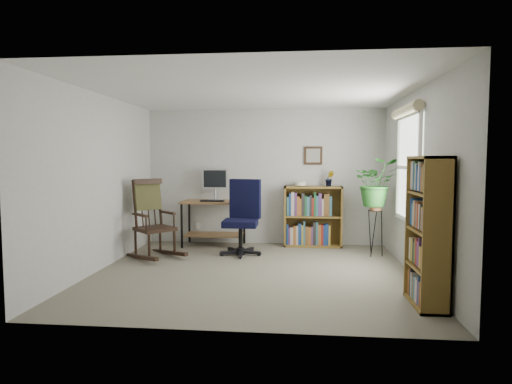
# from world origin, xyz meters

# --- Properties ---
(floor) EXTENTS (4.20, 4.00, 0.00)m
(floor) POSITION_xyz_m (0.00, 0.00, 0.00)
(floor) COLOR slate
(floor) RESTS_ON ground
(ceiling) EXTENTS (4.20, 4.00, 0.00)m
(ceiling) POSITION_xyz_m (0.00, 0.00, 2.40)
(ceiling) COLOR silver
(ceiling) RESTS_ON ground
(wall_back) EXTENTS (4.20, 0.00, 2.40)m
(wall_back) POSITION_xyz_m (0.00, 2.00, 1.20)
(wall_back) COLOR beige
(wall_back) RESTS_ON ground
(wall_front) EXTENTS (4.20, 0.00, 2.40)m
(wall_front) POSITION_xyz_m (0.00, -2.00, 1.20)
(wall_front) COLOR beige
(wall_front) RESTS_ON ground
(wall_left) EXTENTS (0.00, 4.00, 2.40)m
(wall_left) POSITION_xyz_m (-2.10, 0.00, 1.20)
(wall_left) COLOR beige
(wall_left) RESTS_ON ground
(wall_right) EXTENTS (0.00, 4.00, 2.40)m
(wall_right) POSITION_xyz_m (2.10, 0.00, 1.20)
(wall_right) COLOR beige
(wall_right) RESTS_ON ground
(window) EXTENTS (0.12, 1.20, 1.50)m
(window) POSITION_xyz_m (2.06, 0.30, 1.40)
(window) COLOR white
(window) RESTS_ON wall_right
(desk) EXTENTS (1.10, 0.60, 0.79)m
(desk) POSITION_xyz_m (-0.87, 1.70, 0.40)
(desk) COLOR olive
(desk) RESTS_ON floor
(monitor) EXTENTS (0.46, 0.16, 0.56)m
(monitor) POSITION_xyz_m (-0.87, 1.84, 1.07)
(monitor) COLOR #B4B4B9
(monitor) RESTS_ON desk
(keyboard) EXTENTS (0.40, 0.15, 0.02)m
(keyboard) POSITION_xyz_m (-0.87, 1.58, 0.80)
(keyboard) COLOR black
(keyboard) RESTS_ON desk
(office_chair) EXTENTS (0.78, 0.78, 1.21)m
(office_chair) POSITION_xyz_m (-0.31, 1.02, 0.61)
(office_chair) COLOR black
(office_chair) RESTS_ON floor
(rocking_chair) EXTENTS (1.21, 1.19, 1.23)m
(rocking_chair) POSITION_xyz_m (-1.59, 0.71, 0.62)
(rocking_chair) COLOR black
(rocking_chair) RESTS_ON floor
(low_bookshelf) EXTENTS (0.99, 0.33, 1.05)m
(low_bookshelf) POSITION_xyz_m (0.86, 1.82, 0.52)
(low_bookshelf) COLOR brown
(low_bookshelf) RESTS_ON floor
(tall_bookshelf) EXTENTS (0.29, 0.68, 1.55)m
(tall_bookshelf) POSITION_xyz_m (1.92, -1.13, 0.77)
(tall_bookshelf) COLOR brown
(tall_bookshelf) RESTS_ON floor
(plant_stand) EXTENTS (0.30, 0.30, 0.84)m
(plant_stand) POSITION_xyz_m (1.80, 1.15, 0.42)
(plant_stand) COLOR black
(plant_stand) RESTS_ON floor
(spider_plant) EXTENTS (1.69, 1.88, 1.46)m
(spider_plant) POSITION_xyz_m (1.80, 1.15, 1.51)
(spider_plant) COLOR #286F26
(spider_plant) RESTS_ON plant_stand
(potted_plant_small) EXTENTS (0.13, 0.24, 0.11)m
(potted_plant_small) POSITION_xyz_m (1.14, 1.83, 1.10)
(potted_plant_small) COLOR #286F26
(potted_plant_small) RESTS_ON low_bookshelf
(framed_picture) EXTENTS (0.32, 0.04, 0.32)m
(framed_picture) POSITION_xyz_m (0.86, 1.97, 1.58)
(framed_picture) COLOR black
(framed_picture) RESTS_ON wall_back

